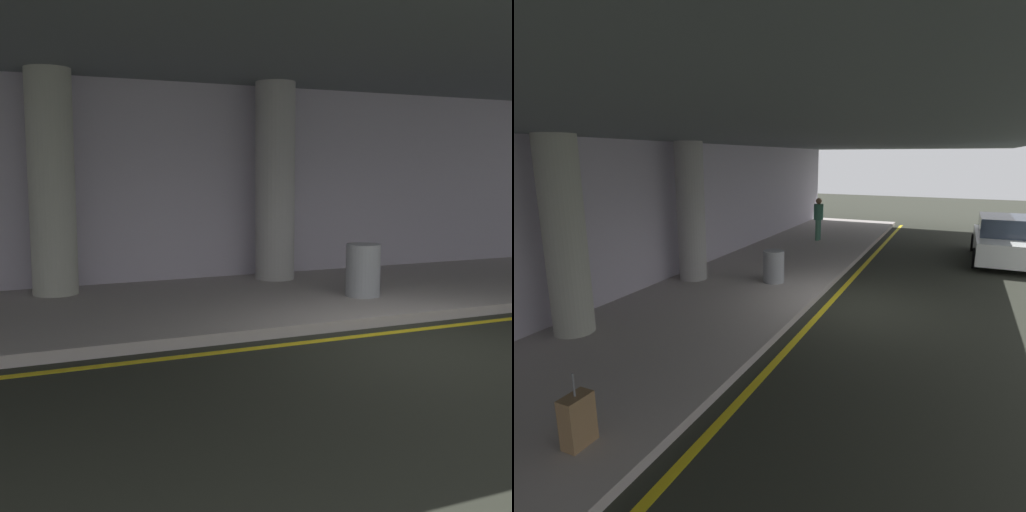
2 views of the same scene
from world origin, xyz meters
TOP-DOWN VIEW (x-y plane):
  - ground_plane at (0.00, 0.00)m, footprint 60.00×60.00m
  - sidewalk at (0.00, 3.10)m, footprint 26.00×4.20m
  - lane_stripe_yellow at (0.00, 0.68)m, footprint 26.00×0.14m
  - support_column_left_mid at (-4.00, 4.56)m, footprint 0.74×0.74m
  - support_column_center at (0.00, 4.56)m, footprint 0.74×0.74m
  - ceiling_overhang at (0.00, 2.60)m, footprint 28.00×13.20m
  - terminal_back_wall at (0.00, 5.35)m, footprint 26.00×0.30m
  - trash_bin_steel at (0.60, 2.42)m, footprint 0.56×0.56m

SIDE VIEW (x-z plane):
  - ground_plane at x=0.00m, z-range 0.00..0.00m
  - lane_stripe_yellow at x=0.00m, z-range 0.00..0.01m
  - sidewalk at x=0.00m, z-range 0.00..0.15m
  - trash_bin_steel at x=0.60m, z-range 0.15..1.00m
  - terminal_back_wall at x=0.00m, z-range 0.00..3.80m
  - support_column_left_mid at x=-4.00m, z-range 0.15..3.80m
  - support_column_center at x=0.00m, z-range 0.15..3.80m
  - ceiling_overhang at x=0.00m, z-range 3.80..4.10m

